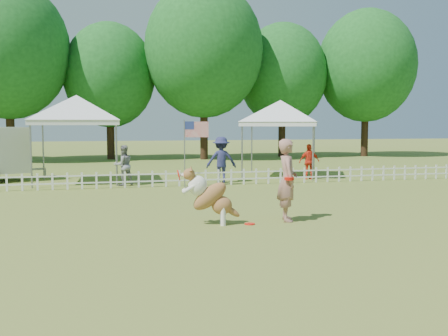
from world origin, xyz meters
name	(u,v)px	position (x,y,z in m)	size (l,w,h in m)	color
ground	(253,220)	(0.00, 0.00, 0.00)	(120.00, 120.00, 0.00)	#526E22
picket_fence	(199,178)	(0.00, 7.00, 0.30)	(22.00, 0.08, 0.60)	white
handler	(287,180)	(0.76, -0.24, 0.98)	(0.72, 0.47, 1.96)	#9E6C5F
dog	(211,196)	(-1.11, -0.29, 0.66)	(1.28, 0.43, 1.32)	brown
frisbee_on_turf	(250,224)	(-0.23, -0.46, 0.01)	(0.24, 0.24, 0.02)	red
canopy_tent_left	(77,140)	(-4.48, 9.15, 1.69)	(3.27, 3.27, 3.38)	silver
canopy_tent_right	(280,139)	(4.13, 9.52, 1.65)	(3.19, 3.19, 3.30)	silver
flag_pole	(185,154)	(-0.59, 6.75, 1.23)	(0.95, 0.10, 2.47)	gray
spectator_a	(123,165)	(-2.76, 7.72, 0.76)	(0.74, 0.58, 1.53)	gray
spectator_b	(221,160)	(1.04, 7.79, 0.91)	(1.17, 0.68, 1.82)	navy
spectator_c	(309,162)	(4.94, 8.13, 0.74)	(0.87, 0.36, 1.48)	red
tree_left	(8,63)	(-9.00, 21.50, 6.00)	(7.40, 7.40, 12.00)	#17531C
tree_center_left	(110,85)	(-3.00, 22.50, 4.90)	(6.00, 6.00, 9.80)	#17531C
tree_center_right	(204,63)	(3.00, 21.00, 6.30)	(7.60, 7.60, 12.60)	#17531C
tree_right	(282,84)	(9.00, 22.50, 5.20)	(6.20, 6.20, 10.40)	#17531C
tree_far_right	(366,77)	(15.00, 21.50, 5.70)	(7.00, 7.00, 11.40)	#17531C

